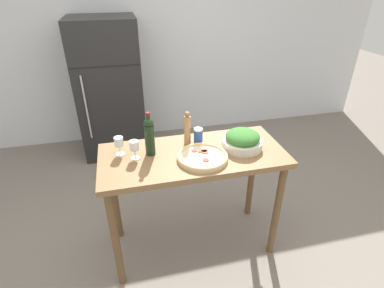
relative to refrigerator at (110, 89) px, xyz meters
name	(u,v)px	position (x,y,z in m)	size (l,w,h in m)	color
ground_plane	(193,242)	(0.60, -1.85, -0.83)	(14.00, 14.00, 0.00)	slate
wall_back	(152,41)	(0.60, 0.38, 0.48)	(6.40, 0.08, 2.60)	silver
refrigerator	(110,89)	(0.00, 0.00, 0.00)	(0.76, 0.69, 1.65)	black
prep_counter	(193,168)	(0.60, -1.85, -0.04)	(1.35, 0.60, 0.92)	brown
wine_bottle	(149,136)	(0.30, -1.78, 0.24)	(0.07, 0.07, 0.33)	black
wine_glass_near	(134,147)	(0.18, -1.82, 0.18)	(0.07, 0.07, 0.14)	silver
wine_glass_far	(119,143)	(0.08, -1.74, 0.19)	(0.07, 0.07, 0.14)	silver
pepper_mill	(187,129)	(0.59, -1.70, 0.22)	(0.05, 0.05, 0.27)	#AD7F51
salad_bowl	(242,140)	(0.97, -1.85, 0.15)	(0.30, 0.30, 0.14)	silver
homemade_pizza	(202,157)	(0.64, -1.94, 0.11)	(0.36, 0.36, 0.04)	#DBC189
salt_canister	(198,136)	(0.67, -1.71, 0.15)	(0.07, 0.07, 0.13)	#284CA3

